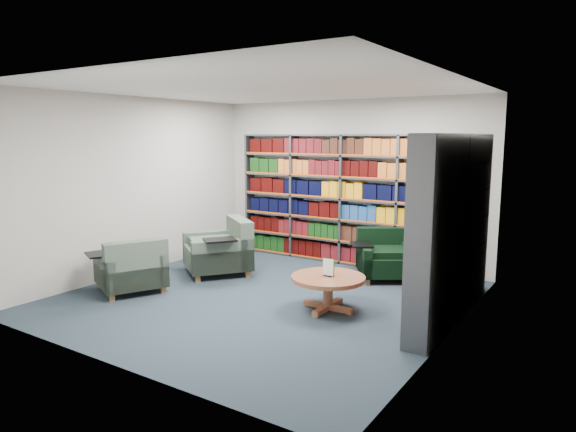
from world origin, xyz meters
The scene contains 7 objects.
room_shell centered at (0.00, 0.00, 1.40)m, with size 5.02×5.02×2.82m.
bookshelf_back centered at (0.00, 2.34, 1.10)m, with size 4.00×0.28×2.20m.
bookshelf_right centered at (2.34, 0.60, 1.10)m, with size 0.28×2.50×2.20m.
chair_teal_left centered at (-1.30, 0.69, 0.35)m, with size 1.34×1.34×0.87m.
chair_green_right centered at (0.98, 1.86, 0.30)m, with size 1.14×1.14×0.75m.
chair_teal_front centered at (-1.71, -0.81, 0.31)m, with size 1.14×1.15×0.78m.
coffee_table centered at (0.98, 0.03, 0.35)m, with size 0.94×0.94×0.66m.
Camera 1 is at (3.96, -5.49, 2.19)m, focal length 32.00 mm.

